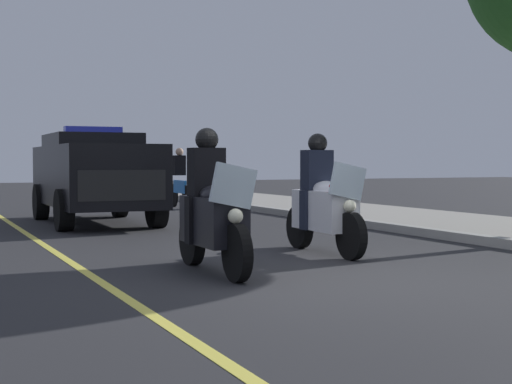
{
  "coord_description": "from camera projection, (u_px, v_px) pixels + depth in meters",
  "views": [
    {
      "loc": [
        7.18,
        -4.22,
        1.32
      ],
      "look_at": [
        -2.0,
        0.0,
        0.9
      ],
      "focal_mm": 52.18,
      "sensor_mm": 36.0,
      "label": 1
    }
  ],
  "objects": [
    {
      "name": "cyclist_background",
      "position": [
        180.0,
        178.0,
        20.84
      ],
      "size": [
        1.76,
        0.32,
        1.69
      ],
      "color": "black",
      "rests_on": "ground"
    },
    {
      "name": "ground_plane",
      "position": [
        330.0,
        279.0,
        8.33
      ],
      "size": [
        80.0,
        80.0,
        0.0
      ],
      "primitive_type": "plane",
      "color": "#28282B"
    },
    {
      "name": "lane_stripe_center",
      "position": [
        120.0,
        294.0,
        7.34
      ],
      "size": [
        48.0,
        0.12,
        0.01
      ],
      "primitive_type": "cube",
      "color": "#E0D14C",
      "rests_on": "ground"
    },
    {
      "name": "police_motorcycle_lead_right",
      "position": [
        323.0,
        205.0,
        10.58
      ],
      "size": [
        2.14,
        0.56,
        1.72
      ],
      "color": "black",
      "rests_on": "ground"
    },
    {
      "name": "police_suv",
      "position": [
        94.0,
        173.0,
        15.71
      ],
      "size": [
        4.93,
        2.13,
        2.05
      ],
      "color": "black",
      "rests_on": "ground"
    },
    {
      "name": "police_motorcycle_lead_left",
      "position": [
        212.0,
        214.0,
        8.76
      ],
      "size": [
        2.14,
        0.56,
        1.72
      ],
      "color": "black",
      "rests_on": "ground"
    }
  ]
}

